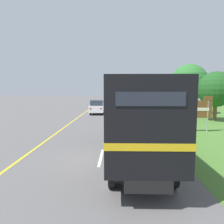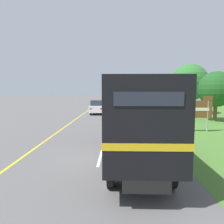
{
  "view_description": "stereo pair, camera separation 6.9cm",
  "coord_description": "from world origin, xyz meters",
  "px_view_note": "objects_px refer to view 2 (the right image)",
  "views": [
    {
      "loc": [
        0.78,
        -9.86,
        3.23
      ],
      "look_at": [
        0.3,
        9.27,
        1.2
      ],
      "focal_mm": 35.0,
      "sensor_mm": 36.0,
      "label": 1
    },
    {
      "loc": [
        0.84,
        -9.86,
        3.23
      ],
      "look_at": [
        0.3,
        9.27,
        1.2
      ],
      "focal_mm": 35.0,
      "sensor_mm": 36.0,
      "label": 2
    }
  ],
  "objects_px": {
    "lead_car_white": "(98,107)",
    "roadside_tree_far": "(178,86)",
    "roadside_tree_near": "(216,89)",
    "lead_car_white_ahead": "(108,97)",
    "horse_trailer_truck": "(135,117)",
    "lead_car_silver_ahead": "(123,101)",
    "highway_sign": "(198,110)",
    "roadside_tree_mid": "(190,83)"
  },
  "relations": [
    {
      "from": "lead_car_white",
      "to": "roadside_tree_far",
      "type": "distance_m",
      "value": 16.08
    },
    {
      "from": "roadside_tree_near",
      "to": "lead_car_white_ahead",
      "type": "bearing_deg",
      "value": 108.43
    },
    {
      "from": "horse_trailer_truck",
      "to": "lead_car_silver_ahead",
      "type": "relative_size",
      "value": 2.26
    },
    {
      "from": "highway_sign",
      "to": "roadside_tree_mid",
      "type": "bearing_deg",
      "value": 75.27
    },
    {
      "from": "roadside_tree_near",
      "to": "lead_car_silver_ahead",
      "type": "bearing_deg",
      "value": 113.74
    },
    {
      "from": "lead_car_white",
      "to": "roadside_tree_near",
      "type": "relative_size",
      "value": 0.92
    },
    {
      "from": "lead_car_white",
      "to": "lead_car_white_ahead",
      "type": "xyz_separation_m",
      "value": [
        -0.1,
        31.39,
        0.01
      ]
    },
    {
      "from": "lead_car_white",
      "to": "lead_car_white_ahead",
      "type": "relative_size",
      "value": 1.17
    },
    {
      "from": "horse_trailer_truck",
      "to": "roadside_tree_mid",
      "type": "xyz_separation_m",
      "value": [
        8.57,
        19.42,
        2.05
      ]
    },
    {
      "from": "highway_sign",
      "to": "roadside_tree_mid",
      "type": "height_order",
      "value": "roadside_tree_mid"
    },
    {
      "from": "roadside_tree_near",
      "to": "lead_car_white",
      "type": "bearing_deg",
      "value": 153.27
    },
    {
      "from": "horse_trailer_truck",
      "to": "roadside_tree_near",
      "type": "distance_m",
      "value": 15.47
    },
    {
      "from": "horse_trailer_truck",
      "to": "lead_car_white_ahead",
      "type": "height_order",
      "value": "horse_trailer_truck"
    },
    {
      "from": "highway_sign",
      "to": "roadside_tree_far",
      "type": "relative_size",
      "value": 0.48
    },
    {
      "from": "highway_sign",
      "to": "roadside_tree_near",
      "type": "height_order",
      "value": "roadside_tree_near"
    },
    {
      "from": "lead_car_white_ahead",
      "to": "roadside_tree_near",
      "type": "distance_m",
      "value": 39.76
    },
    {
      "from": "lead_car_white",
      "to": "lead_car_silver_ahead",
      "type": "distance_m",
      "value": 14.23
    },
    {
      "from": "lead_car_white",
      "to": "horse_trailer_truck",
      "type": "bearing_deg",
      "value": -79.61
    },
    {
      "from": "roadside_tree_far",
      "to": "roadside_tree_near",
      "type": "bearing_deg",
      "value": -91.53
    },
    {
      "from": "roadside_tree_mid",
      "to": "roadside_tree_near",
      "type": "bearing_deg",
      "value": -86.41
    },
    {
      "from": "horse_trailer_truck",
      "to": "roadside_tree_far",
      "type": "relative_size",
      "value": 1.59
    },
    {
      "from": "horse_trailer_truck",
      "to": "lead_car_silver_ahead",
      "type": "bearing_deg",
      "value": 89.67
    },
    {
      "from": "lead_car_white_ahead",
      "to": "roadside_tree_near",
      "type": "relative_size",
      "value": 0.78
    },
    {
      "from": "horse_trailer_truck",
      "to": "lead_car_white",
      "type": "height_order",
      "value": "horse_trailer_truck"
    },
    {
      "from": "lead_car_silver_ahead",
      "to": "highway_sign",
      "type": "xyz_separation_m",
      "value": [
        5.08,
        -25.69,
        0.68
      ]
    },
    {
      "from": "horse_trailer_truck",
      "to": "lead_car_white_ahead",
      "type": "xyz_separation_m",
      "value": [
        -3.55,
        50.19,
        -1.09
      ]
    },
    {
      "from": "horse_trailer_truck",
      "to": "roadside_tree_mid",
      "type": "height_order",
      "value": "roadside_tree_mid"
    },
    {
      "from": "horse_trailer_truck",
      "to": "highway_sign",
      "type": "xyz_separation_m",
      "value": [
        5.26,
        6.86,
        -0.34
      ]
    },
    {
      "from": "lead_car_white",
      "to": "roadside_tree_mid",
      "type": "relative_size",
      "value": 0.7
    },
    {
      "from": "horse_trailer_truck",
      "to": "lead_car_white",
      "type": "xyz_separation_m",
      "value": [
        -3.45,
        18.8,
        -1.09
      ]
    },
    {
      "from": "lead_car_white",
      "to": "roadside_tree_near",
      "type": "bearing_deg",
      "value": -26.73
    },
    {
      "from": "lead_car_white_ahead",
      "to": "highway_sign",
      "type": "bearing_deg",
      "value": -78.5
    },
    {
      "from": "lead_car_silver_ahead",
      "to": "roadside_tree_far",
      "type": "xyz_separation_m",
      "value": [
        9.22,
        -4.53,
        2.75
      ]
    },
    {
      "from": "lead_car_silver_ahead",
      "to": "roadside_tree_near",
      "type": "bearing_deg",
      "value": -66.26
    },
    {
      "from": "horse_trailer_truck",
      "to": "highway_sign",
      "type": "relative_size",
      "value": 3.29
    },
    {
      "from": "roadside_tree_near",
      "to": "roadside_tree_mid",
      "type": "height_order",
      "value": "roadside_tree_mid"
    },
    {
      "from": "horse_trailer_truck",
      "to": "lead_car_white",
      "type": "relative_size",
      "value": 1.95
    },
    {
      "from": "horse_trailer_truck",
      "to": "highway_sign",
      "type": "height_order",
      "value": "horse_trailer_truck"
    },
    {
      "from": "lead_car_silver_ahead",
      "to": "roadside_tree_mid",
      "type": "xyz_separation_m",
      "value": [
        8.38,
        -13.14,
        3.07
      ]
    },
    {
      "from": "lead_car_white_ahead",
      "to": "highway_sign",
      "type": "distance_m",
      "value": 44.22
    },
    {
      "from": "horse_trailer_truck",
      "to": "roadside_tree_mid",
      "type": "relative_size",
      "value": 1.38
    },
    {
      "from": "roadside_tree_far",
      "to": "roadside_tree_mid",
      "type": "bearing_deg",
      "value": -95.61
    }
  ]
}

